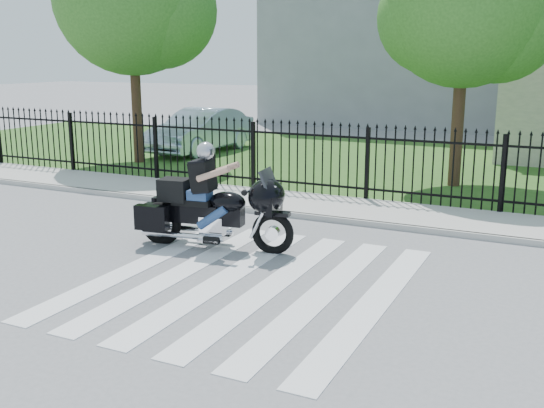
% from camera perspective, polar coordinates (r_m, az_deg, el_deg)
% --- Properties ---
extents(ground, '(120.00, 120.00, 0.00)m').
position_cam_1_polar(ground, '(9.88, -2.14, -7.05)').
color(ground, slate).
rests_on(ground, ground).
extents(crosswalk, '(5.00, 5.50, 0.01)m').
position_cam_1_polar(crosswalk, '(9.88, -2.14, -7.01)').
color(crosswalk, silver).
rests_on(crosswalk, ground).
extents(sidewalk, '(40.00, 2.00, 0.12)m').
position_cam_1_polar(sidewalk, '(14.29, 7.22, -0.52)').
color(sidewalk, '#ADAAA3').
rests_on(sidewalk, ground).
extents(curb, '(40.00, 0.12, 0.12)m').
position_cam_1_polar(curb, '(13.37, 5.85, -1.43)').
color(curb, '#ADAAA3').
rests_on(curb, ground).
extents(grass_strip, '(40.00, 12.00, 0.02)m').
position_cam_1_polar(grass_strip, '(20.94, 13.34, 3.44)').
color(grass_strip, '#29551D').
rests_on(grass_strip, ground).
extents(iron_fence, '(26.00, 0.04, 1.80)m').
position_cam_1_polar(iron_fence, '(15.05, 8.53, 3.41)').
color(iron_fence, black).
rests_on(iron_fence, ground).
extents(tree_mid, '(4.20, 4.20, 6.78)m').
position_cam_1_polar(tree_mid, '(17.48, 16.95, 16.72)').
color(tree_mid, '#382316').
rests_on(tree_mid, ground).
extents(building_tall, '(15.00, 10.00, 12.00)m').
position_cam_1_polar(building_tall, '(35.07, 14.10, 17.00)').
color(building_tall, gray).
rests_on(building_tall, ground).
extents(motorcycle_rider, '(2.98, 1.19, 1.97)m').
position_cam_1_polar(motorcycle_rider, '(11.47, -5.58, -0.02)').
color(motorcycle_rider, black).
rests_on(motorcycle_rider, ground).
extents(parked_car, '(1.92, 4.80, 1.55)m').
position_cam_1_polar(parked_car, '(23.11, -6.39, 6.57)').
color(parked_car, '#A9BED4').
rests_on(parked_car, grass_strip).
extents(litter_bin, '(0.38, 0.38, 0.81)m').
position_cam_1_polar(litter_bin, '(16.53, -5.67, 3.04)').
color(litter_bin, black).
rests_on(litter_bin, sidewalk).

